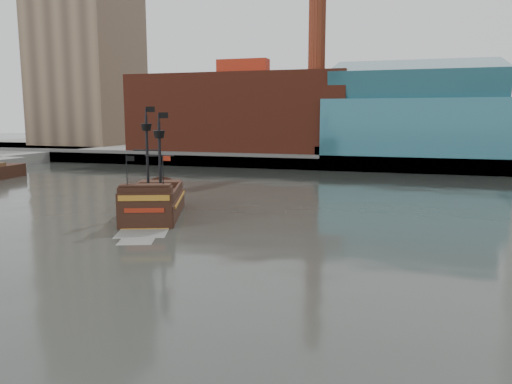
% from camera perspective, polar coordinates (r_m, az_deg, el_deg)
% --- Properties ---
extents(ground, '(400.00, 400.00, 0.00)m').
position_cam_1_polar(ground, '(25.53, -6.96, -12.48)').
color(ground, '#242722').
rests_on(ground, ground).
extents(promenade_far, '(220.00, 60.00, 2.00)m').
position_cam_1_polar(promenade_far, '(114.38, 12.38, 4.38)').
color(promenade_far, slate).
rests_on(promenade_far, ground).
extents(seawall, '(220.00, 1.00, 2.60)m').
position_cam_1_polar(seawall, '(85.10, 10.60, 3.22)').
color(seawall, '#4C4C49').
rests_on(seawall, ground).
extents(skyline, '(149.00, 45.00, 62.00)m').
position_cam_1_polar(skyline, '(107.42, 15.32, 16.62)').
color(skyline, '#785F48').
rests_on(skyline, promenade_far).
extents(pirate_ship, '(9.11, 15.01, 10.80)m').
position_cam_1_polar(pirate_ship, '(47.14, -11.56, -1.52)').
color(pirate_ship, black).
rests_on(pirate_ship, ground).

